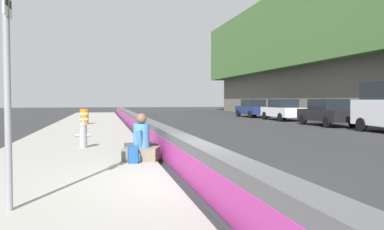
{
  "coord_description": "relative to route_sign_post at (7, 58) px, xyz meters",
  "views": [
    {
      "loc": [
        -6.92,
        1.72,
        1.64
      ],
      "look_at": [
        4.0,
        -0.84,
        1.2
      ],
      "focal_mm": 35.31,
      "sensor_mm": 36.0,
      "label": 1
    }
  ],
  "objects": [
    {
      "name": "seated_person_foreground",
      "position": [
        3.97,
        -2.18,
        -1.7
      ],
      "size": [
        0.94,
        1.02,
        1.17
      ],
      "color": "#706651",
      "rests_on": "sidewalk_strip"
    },
    {
      "name": "seated_person_middle",
      "position": [
        4.95,
        -2.26,
        -1.72
      ],
      "size": [
        0.78,
        0.89,
        1.11
      ],
      "color": "#424247",
      "rests_on": "sidewalk_strip"
    },
    {
      "name": "parked_car_fourth",
      "position": [
        15.78,
        -15.07,
        -1.35
      ],
      "size": [
        4.54,
        2.03,
        1.71
      ],
      "color": "black",
      "rests_on": "ground_plane"
    },
    {
      "name": "ground_plane",
      "position": [
        1.41,
        -2.98,
        -2.21
      ],
      "size": [
        160.0,
        160.0,
        0.0
      ],
      "primitive_type": "plane",
      "color": "#2B2B2D",
      "rests_on": "ground"
    },
    {
      "name": "fire_hydrant",
      "position": [
        6.8,
        -0.62,
        -1.62
      ],
      "size": [
        0.26,
        0.46,
        0.88
      ],
      "color": "gray",
      "rests_on": "sidewalk_strip"
    },
    {
      "name": "route_sign_post",
      "position": [
        0.0,
        0.0,
        0.0
      ],
      "size": [
        0.44,
        0.09,
        3.6
      ],
      "color": "gray",
      "rests_on": "sidewalk_strip"
    },
    {
      "name": "jersey_barrier",
      "position": [
        1.41,
        -2.97,
        -1.79
      ],
      "size": [
        76.0,
        0.45,
        0.85
      ],
      "color": "#545456",
      "rests_on": "ground_plane"
    },
    {
      "name": "parked_car_far",
      "position": [
        28.23,
        -15.15,
        -1.35
      ],
      "size": [
        4.56,
        2.07,
        1.71
      ],
      "color": "navy",
      "rests_on": "ground_plane"
    },
    {
      "name": "parked_car_midline",
      "position": [
        22.32,
        -15.28,
        -1.35
      ],
      "size": [
        4.5,
        1.95,
        1.71
      ],
      "color": "silver",
      "rests_on": "ground_plane"
    },
    {
      "name": "backpack",
      "position": [
        3.56,
        -1.94,
        -1.88
      ],
      "size": [
        0.32,
        0.28,
        0.4
      ],
      "color": "navy",
      "rests_on": "sidewalk_strip"
    },
    {
      "name": "construction_barrel",
      "position": [
        18.77,
        -0.08,
        -1.59
      ],
      "size": [
        0.54,
        0.54,
        0.95
      ],
      "color": "orange",
      "rests_on": "sidewalk_strip"
    },
    {
      "name": "sidewalk_strip",
      "position": [
        1.41,
        -0.33,
        -2.14
      ],
      "size": [
        80.0,
        4.4,
        0.14
      ],
      "primitive_type": "cube",
      "color": "gray",
      "rests_on": "ground_plane"
    }
  ]
}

